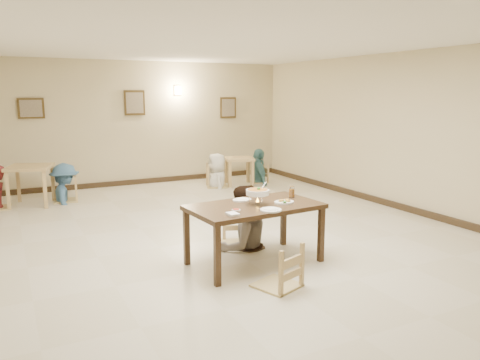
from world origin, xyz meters
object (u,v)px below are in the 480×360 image
main_diner (242,186)px  bg_chair_rr (259,165)px  bg_diner_b (63,163)px  drink_glass (292,192)px  chair_near (277,246)px  curry_warmer (258,192)px  bg_chair_rl (217,165)px  bg_table_left (30,173)px  bg_chair_lr (64,178)px  bg_diner_d (259,149)px  main_table (255,211)px  bg_diner_c (217,153)px  chair_far (238,213)px  bg_table_right (239,163)px

main_diner → bg_chair_rr: size_ratio=2.08×
bg_diner_b → drink_glass: bearing=-152.3°
chair_near → curry_warmer: (0.18, 0.80, 0.46)m
curry_warmer → bg_chair_rl: (1.64, 4.94, -0.43)m
bg_table_left → bg_chair_lr: bearing=4.5°
drink_glass → bg_table_left: size_ratio=0.16×
bg_chair_lr → bg_chair_rl: (3.46, -0.03, 0.02)m
bg_chair_lr → bg_diner_d: bearing=97.0°
main_table → bg_diner_d: bg_diner_d is taller
bg_chair_lr → bg_diner_c: size_ratio=0.62×
bg_table_left → bg_diner_c: bearing=0.3°
curry_warmer → bg_chair_rr: (2.81, 4.98, -0.52)m
bg_diner_b → bg_diner_c: bg_diner_c is taller
chair_far → bg_table_right: bearing=84.2°
chair_near → bg_diner_c: size_ratio=0.61×
main_table → bg_table_right: 5.42m
chair_far → bg_diner_d: 5.02m
bg_table_right → bg_chair_lr: size_ratio=0.84×
bg_table_right → bg_diner_d: bg_diner_d is taller
main_table → bg_table_right: size_ratio=2.09×
bg_table_right → bg_diner_c: (-0.59, 0.02, 0.27)m
bg_table_right → bg_diner_c: 0.65m
drink_glass → bg_table_left: drink_glass is taller
main_table → bg_diner_c: (1.68, 4.94, 0.10)m
bg_diner_b → chair_far: bearing=-154.6°
bg_chair_rl → bg_diner_d: (1.18, 0.04, 0.34)m
bg_table_left → main_diner: bearing=-58.7°
chair_near → bg_chair_rl: bearing=-127.2°
drink_glass → bg_diner_b: size_ratio=0.10×
chair_near → main_diner: main_diner is taller
bg_table_left → bg_chair_rl: (4.11, 0.02, -0.14)m
main_table → bg_diner_c: bearing=66.7°
drink_glass → bg_chair_lr: bearing=116.9°
curry_warmer → chair_near: bearing=-102.9°
bg_chair_lr → bg_chair_rl: 3.46m
chair_far → drink_glass: 0.90m
chair_near → drink_glass: chair_near is taller
bg_chair_rl → bg_diner_d: size_ratio=0.61×
main_diner → drink_glass: 0.73m
main_diner → chair_near: bearing=68.5°
bg_table_left → bg_diner_c: 4.11m
bg_chair_rr → bg_diner_c: size_ratio=0.54×
curry_warmer → bg_table_left: curry_warmer is taller
main_table → bg_chair_lr: bearing=105.2°
bg_table_right → main_table: bearing=-114.7°
main_table → curry_warmer: curry_warmer is taller
chair_far → bg_chair_rl: bearing=91.0°
drink_glass → bg_diner_b: bearing=116.9°
chair_near → bg_chair_lr: 6.00m
bg_table_left → bg_chair_rr: (5.28, 0.05, -0.22)m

